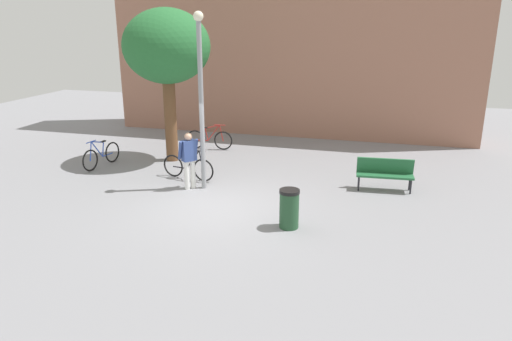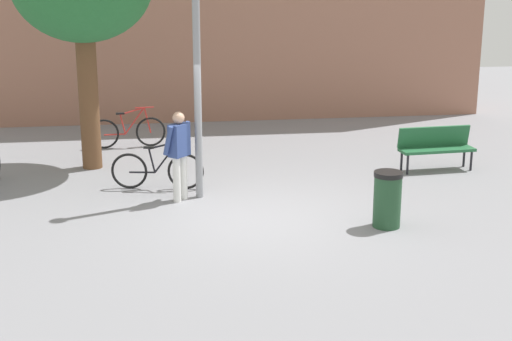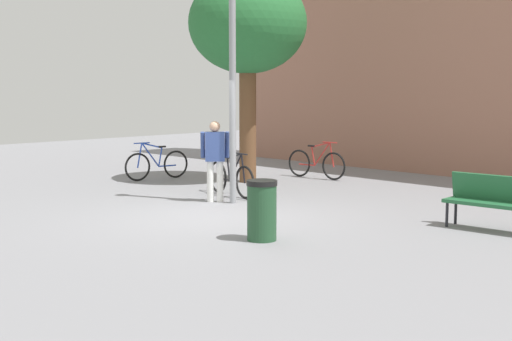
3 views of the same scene
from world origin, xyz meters
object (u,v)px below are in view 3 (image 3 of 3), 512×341
bicycle_blue (157,164)px  bicycle_black (231,178)px  park_bench (494,198)px  bicycle_red (316,164)px  person_by_lamppost (215,155)px  lamppost (232,63)px  plaza_tree (248,25)px  trash_bin (262,210)px

bicycle_blue → bicycle_black: same height
park_bench → bicycle_red: bearing=155.6°
park_bench → person_by_lamppost: bearing=-165.6°
bicycle_blue → bicycle_black: size_ratio=1.01×
lamppost → bicycle_black: 2.65m
plaza_tree → bicycle_red: size_ratio=2.83×
lamppost → bicycle_blue: lamppost is taller
plaza_tree → trash_bin: 7.61m
person_by_lamppost → bicycle_blue: 3.98m
person_by_lamppost → bicycle_black: person_by_lamppost is taller
bicycle_blue → bicycle_black: bearing=-7.8°
bicycle_blue → park_bench: bearing=0.9°
lamppost → person_by_lamppost: (-0.37, -0.16, -1.87)m
person_by_lamppost → bicycle_black: size_ratio=0.93×
bicycle_red → trash_bin: size_ratio=1.91×
person_by_lamppost → bicycle_red: size_ratio=0.92×
plaza_tree → bicycle_red: 3.94m
plaza_tree → bicycle_black: (1.38, -1.80, -3.45)m
plaza_tree → bicycle_red: plaza_tree is taller
bicycle_black → trash_bin: (3.73, -2.74, 0.09)m
bicycle_black → trash_bin: 4.63m
bicycle_black → bicycle_red: 3.61m
plaza_tree → bicycle_black: plaza_tree is taller
person_by_lamppost → bicycle_blue: size_ratio=0.93×
bicycle_blue → trash_bin: bearing=-24.3°
plaza_tree → bicycle_blue: (-1.96, -1.34, -3.45)m
park_bench → trash_bin: size_ratio=1.72×
park_bench → trash_bin: 3.96m
bicycle_red → park_bench: bearing=-24.4°
bicycle_red → bicycle_black: bearing=-79.6°
park_bench → bicycle_red: size_ratio=0.90×
trash_bin → park_bench: bearing=57.6°
park_bench → bicycle_black: bearing=-174.1°
person_by_lamppost → bicycle_black: bearing=116.1°
bicycle_red → plaza_tree: bearing=-112.5°
person_by_lamppost → trash_bin: person_by_lamppost is taller
person_by_lamppost → trash_bin: 3.89m
park_bench → bicycle_red: 7.14m
park_bench → trash_bin: bearing=-122.4°
lamppost → bicycle_black: size_ratio=2.76×
bicycle_black → trash_bin: bearing=-36.3°
plaza_tree → trash_bin: bearing=-41.6°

